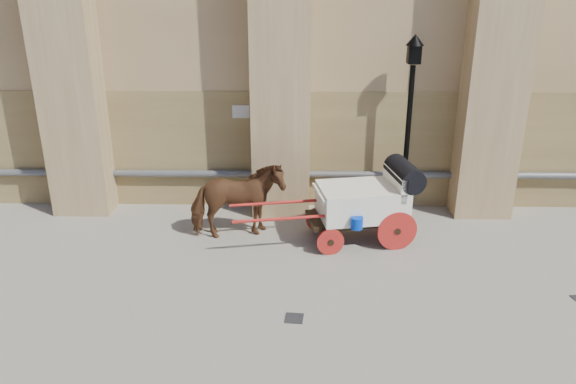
{
  "coord_description": "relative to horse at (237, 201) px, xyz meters",
  "views": [
    {
      "loc": [
        -0.59,
        -9.6,
        5.7
      ],
      "look_at": [
        -0.8,
        2.04,
        1.13
      ],
      "focal_mm": 35.0,
      "sensor_mm": 36.0,
      "label": 1
    }
  ],
  "objects": [
    {
      "name": "horse",
      "position": [
        0.0,
        0.0,
        0.0
      ],
      "size": [
        2.25,
        1.42,
        1.76
      ],
      "primitive_type": "imported",
      "rotation": [
        0.0,
        0.0,
        1.81
      ],
      "color": "brown",
      "rests_on": "ground"
    },
    {
      "name": "street_lamp",
      "position": [
        3.98,
        1.32,
        1.48
      ],
      "size": [
        0.41,
        0.41,
        4.41
      ],
      "color": "black",
      "rests_on": "ground"
    },
    {
      "name": "drain_grate_near",
      "position": [
        1.32,
        -3.29,
        -0.87
      ],
      "size": [
        0.35,
        0.35,
        0.01
      ],
      "primitive_type": "cube",
      "rotation": [
        0.0,
        0.0,
        -0.1
      ],
      "color": "black",
      "rests_on": "ground"
    },
    {
      "name": "carriage",
      "position": [
        2.93,
        -0.08,
        0.1
      ],
      "size": [
        4.27,
        1.82,
        1.81
      ],
      "rotation": [
        0.0,
        0.0,
        0.18
      ],
      "color": "black",
      "rests_on": "ground"
    },
    {
      "name": "ground",
      "position": [
        1.95,
        -2.1,
        -0.88
      ],
      "size": [
        90.0,
        90.0,
        0.0
      ],
      "primitive_type": "plane",
      "color": "gray",
      "rests_on": "ground"
    }
  ]
}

